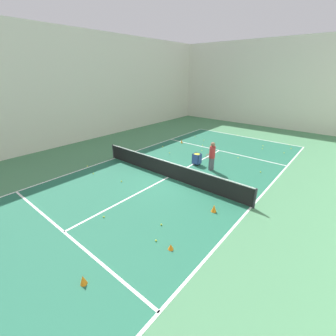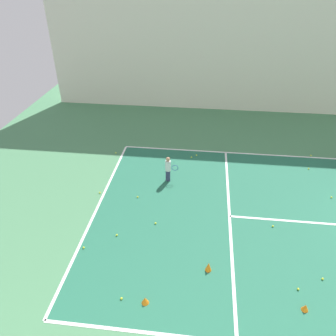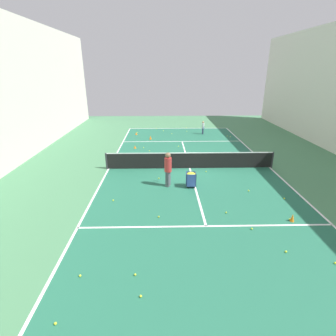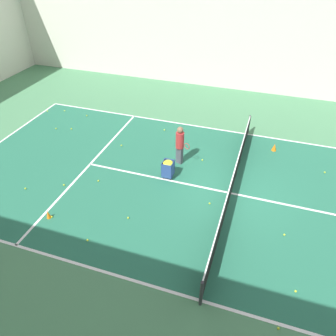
# 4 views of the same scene
# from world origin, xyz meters

# --- Properties ---
(ground_plane) EXTENTS (38.55, 38.55, 0.00)m
(ground_plane) POSITION_xyz_m (0.00, 0.00, 0.00)
(ground_plane) COLOR #477F56
(court_playing_area) EXTENTS (9.93, 23.11, 0.00)m
(court_playing_area) POSITION_xyz_m (0.00, 0.00, 0.00)
(court_playing_area) COLOR #23664C
(court_playing_area) RESTS_ON ground
(line_baseline_near) EXTENTS (9.93, 0.10, 0.00)m
(line_baseline_near) POSITION_xyz_m (0.00, -11.55, 0.01)
(line_baseline_near) COLOR white
(line_baseline_near) RESTS_ON ground
(line_sideline_left) EXTENTS (0.10, 23.11, 0.00)m
(line_sideline_left) POSITION_xyz_m (-4.96, 0.00, 0.01)
(line_sideline_left) COLOR white
(line_sideline_left) RESTS_ON ground
(line_sideline_right) EXTENTS (0.10, 23.11, 0.00)m
(line_sideline_right) POSITION_xyz_m (4.96, 0.00, 0.01)
(line_sideline_right) COLOR white
(line_sideline_right) RESTS_ON ground
(line_service_near) EXTENTS (9.93, 0.10, 0.00)m
(line_service_near) POSITION_xyz_m (0.00, -6.35, 0.01)
(line_service_near) COLOR white
(line_service_near) RESTS_ON ground
(line_service_far) EXTENTS (9.93, 0.10, 0.00)m
(line_service_far) POSITION_xyz_m (0.00, 6.35, 0.01)
(line_service_far) COLOR white
(line_service_far) RESTS_ON ground
(line_centre_service) EXTENTS (0.10, 12.71, 0.00)m
(line_centre_service) POSITION_xyz_m (0.00, 0.00, 0.01)
(line_centre_service) COLOR white
(line_centre_service) RESTS_ON ground
(tennis_net) EXTENTS (10.23, 0.10, 1.01)m
(tennis_net) POSITION_xyz_m (0.00, 0.00, 0.52)
(tennis_net) COLOR #2D2D33
(tennis_net) RESTS_ON ground
(player_near_baseline) EXTENTS (0.24, 0.56, 1.21)m
(player_near_baseline) POSITION_xyz_m (-2.12, -8.98, 0.69)
(player_near_baseline) COLOR #2D3351
(player_near_baseline) RESTS_ON ground
(coach_at_net) EXTENTS (0.48, 0.73, 1.82)m
(coach_at_net) POSITION_xyz_m (1.39, 2.58, 1.05)
(coach_at_net) COLOR #4C4C56
(coach_at_net) RESTS_ON ground
(ball_cart) EXTENTS (0.49, 0.45, 0.80)m
(ball_cart) POSITION_xyz_m (0.22, 2.73, 0.55)
(ball_cart) COLOR #2D478C
(ball_cart) RESTS_ON ground
(training_cone_0) EXTENTS (0.22, 0.22, 0.22)m
(training_cone_0) POSITION_xyz_m (4.09, -8.90, 0.11)
(training_cone_0) COLOR orange
(training_cone_0) RESTS_ON ground
(training_cone_1) EXTENTS (0.17, 0.17, 0.33)m
(training_cone_1) POSITION_xyz_m (-3.49, 6.08, 0.17)
(training_cone_1) COLOR orange
(training_cone_1) RESTS_ON ground
(training_cone_2) EXTENTS (0.20, 0.20, 0.22)m
(training_cone_2) POSITION_xyz_m (3.78, -4.41, 0.11)
(training_cone_2) COLOR orange
(training_cone_2) RESTS_ON ground
(training_cone_3) EXTENTS (0.23, 0.23, 0.35)m
(training_cone_3) POSITION_xyz_m (3.81, -1.41, 0.18)
(training_cone_3) COLOR orange
(training_cone_3) RESTS_ON ground
(training_cone_4) EXTENTS (0.21, 0.21, 0.32)m
(training_cone_4) POSITION_xyz_m (2.69, -7.13, 0.16)
(training_cone_4) COLOR orange
(training_cone_4) RESTS_ON ground
(tennis_ball_0) EXTENTS (0.07, 0.07, 0.07)m
(tennis_ball_0) POSITION_xyz_m (-4.20, -11.91, 0.04)
(tennis_ball_0) COLOR yellow
(tennis_ball_0) RESTS_ON ground
(tennis_ball_1) EXTENTS (0.07, 0.07, 0.07)m
(tennis_ball_1) POSITION_xyz_m (-1.65, -2.13, 0.04)
(tennis_ball_1) COLOR yellow
(tennis_ball_1) RESTS_ON ground
(tennis_ball_2) EXTENTS (0.07, 0.07, 0.07)m
(tennis_ball_2) POSITION_xyz_m (-3.45, 5.99, 0.04)
(tennis_ball_2) COLOR yellow
(tennis_ball_2) RESTS_ON ground
(tennis_ball_3) EXTENTS (0.07, 0.07, 0.07)m
(tennis_ball_3) POSITION_xyz_m (1.84, 5.67, 0.04)
(tennis_ball_3) COLOR yellow
(tennis_ball_3) RESTS_ON ground
(tennis_ball_5) EXTENTS (0.07, 0.07, 0.07)m
(tennis_ball_5) POSITION_xyz_m (-3.71, 8.53, 0.04)
(tennis_ball_5) COLOR yellow
(tennis_ball_5) RESTS_ON ground
(tennis_ball_6) EXTENTS (0.07, 0.07, 0.07)m
(tennis_ball_6) POSITION_xyz_m (-1.01, 5.40, 0.04)
(tennis_ball_6) COLOR yellow
(tennis_ball_6) RESTS_ON ground
(tennis_ball_7) EXTENTS (0.07, 0.07, 0.07)m
(tennis_ball_7) POSITION_xyz_m (-3.82, -2.53, 0.04)
(tennis_ball_7) COLOR yellow
(tennis_ball_7) RESTS_ON ground
(tennis_ball_8) EXTENTS (0.07, 0.07, 0.07)m
(tennis_ball_8) POSITION_xyz_m (-4.45, -7.82, 0.04)
(tennis_ball_8) COLOR yellow
(tennis_ball_8) RESTS_ON ground
(tennis_ball_9) EXTENTS (0.07, 0.07, 0.07)m
(tennis_ball_9) POSITION_xyz_m (-0.83, -11.73, 0.04)
(tennis_ball_9) COLOR yellow
(tennis_ball_9) RESTS_ON ground
(tennis_ball_11) EXTENTS (0.07, 0.07, 0.07)m
(tennis_ball_11) POSITION_xyz_m (4.05, -9.61, 0.04)
(tennis_ball_11) COLOR yellow
(tennis_ball_11) RESTS_ON ground
(tennis_ball_12) EXTENTS (0.07, 0.07, 0.07)m
(tennis_ball_12) POSITION_xyz_m (-5.11, -2.12, 0.04)
(tennis_ball_12) COLOR yellow
(tennis_ball_12) RESTS_ON ground
(tennis_ball_13) EXTENTS (0.07, 0.07, 0.07)m
(tennis_ball_13) POSITION_xyz_m (2.51, 8.89, 0.04)
(tennis_ball_13) COLOR yellow
(tennis_ball_13) RESTS_ON ground
(tennis_ball_14) EXTENTS (0.07, 0.07, 0.07)m
(tennis_ball_14) POSITION_xyz_m (0.76, -9.11, 0.04)
(tennis_ball_14) COLOR yellow
(tennis_ball_14) RESTS_ON ground
(tennis_ball_15) EXTENTS (0.07, 0.07, 0.07)m
(tennis_ball_15) POSITION_xyz_m (-1.70, 6.60, 0.04)
(tennis_ball_15) COLOR yellow
(tennis_ball_15) RESTS_ON ground
(tennis_ball_16) EXTENTS (0.07, 0.07, 0.07)m
(tennis_ball_16) POSITION_xyz_m (-4.02, 4.18, 0.04)
(tennis_ball_16) COLOR yellow
(tennis_ball_16) RESTS_ON ground
(tennis_ball_17) EXTENTS (0.07, 0.07, 0.07)m
(tennis_ball_17) POSITION_xyz_m (4.12, 8.90, 0.04)
(tennis_ball_17) COLOR yellow
(tennis_ball_17) RESTS_ON ground
(tennis_ball_18) EXTENTS (0.07, 0.07, 0.07)m
(tennis_ball_18) POSITION_xyz_m (1.88, 1.63, 0.04)
(tennis_ball_18) COLOR yellow
(tennis_ball_18) RESTS_ON ground
(tennis_ball_19) EXTENTS (0.07, 0.07, 0.07)m
(tennis_ball_19) POSITION_xyz_m (0.41, -4.79, 0.04)
(tennis_ball_19) COLOR yellow
(tennis_ball_19) RESTS_ON ground
(tennis_ball_20) EXTENTS (0.07, 0.07, 0.07)m
(tennis_ball_20) POSITION_xyz_m (1.54, -10.39, 0.04)
(tennis_ball_20) COLOR yellow
(tennis_ball_20) RESTS_ON ground
(tennis_ball_21) EXTENTS (0.07, 0.07, 0.07)m
(tennis_ball_21) POSITION_xyz_m (4.26, 10.43, 0.04)
(tennis_ball_21) COLOR yellow
(tennis_ball_21) RESTS_ON ground
(tennis_ball_22) EXTENTS (0.07, 0.07, 0.07)m
(tennis_ball_22) POSITION_xyz_m (-4.23, -8.06, 0.04)
(tennis_ball_22) COLOR yellow
(tennis_ball_22) RESTS_ON ground
(tennis_ball_23) EXTENTS (0.07, 0.07, 0.07)m
(tennis_ball_23) POSITION_xyz_m (-0.90, 0.67, 0.04)
(tennis_ball_23) COLOR yellow
(tennis_ball_23) RESTS_ON ground
(tennis_ball_24) EXTENTS (0.07, 0.07, 0.07)m
(tennis_ball_24) POSITION_xyz_m (2.28, 9.68, 0.04)
(tennis_ball_24) COLOR yellow
(tennis_ball_24) RESTS_ON ground
(tennis_ball_25) EXTENTS (0.07, 0.07, 0.07)m
(tennis_ball_25) POSITION_xyz_m (3.11, -4.45, 0.04)
(tennis_ball_25) COLOR yellow
(tennis_ball_25) RESTS_ON ground
(tennis_ball_26) EXTENTS (0.07, 0.07, 0.07)m
(tennis_ball_26) POSITION_xyz_m (3.96, 4.18, 0.04)
(tennis_ball_26) COLOR yellow
(tennis_ball_26) RESTS_ON ground
(tennis_ball_27) EXTENTS (0.07, 0.07, 0.07)m
(tennis_ball_27) POSITION_xyz_m (-2.41, 7.96, 0.04)
(tennis_ball_27) COLOR yellow
(tennis_ball_27) RESTS_ON ground
(tennis_ball_28) EXTENTS (0.07, 0.07, 0.07)m
(tennis_ball_28) POSITION_xyz_m (2.65, -3.63, 0.04)
(tennis_ball_28) COLOR yellow
(tennis_ball_28) RESTS_ON ground
(tennis_ball_29) EXTENTS (0.07, 0.07, 0.07)m
(tennis_ball_29) POSITION_xyz_m (-0.73, -10.09, 0.04)
(tennis_ball_29) COLOR yellow
(tennis_ball_29) RESTS_ON ground
(tennis_ball_30) EXTENTS (0.07, 0.07, 0.07)m
(tennis_ball_30) POSITION_xyz_m (2.26, -11.37, 0.04)
(tennis_ball_30) COLOR yellow
(tennis_ball_30) RESTS_ON ground
(tennis_ball_31) EXTENTS (0.07, 0.07, 0.07)m
(tennis_ball_31) POSITION_xyz_m (-2.61, 3.31, 0.04)
(tennis_ball_31) COLOR yellow
(tennis_ball_31) RESTS_ON ground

